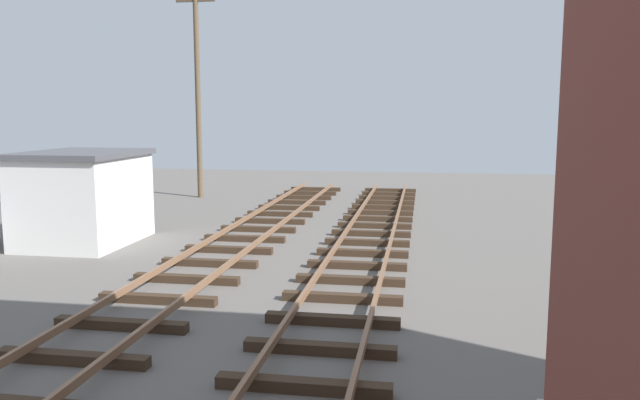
{
  "coord_description": "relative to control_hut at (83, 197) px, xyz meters",
  "views": [
    {
      "loc": [
        2.51,
        1.77,
        3.87
      ],
      "look_at": [
        0.36,
        14.74,
        2.04
      ],
      "focal_mm": 35.17,
      "sensor_mm": 36.0,
      "label": 1
    }
  ],
  "objects": [
    {
      "name": "control_hut",
      "position": [
        0.0,
        0.0,
        0.0
      ],
      "size": [
        3.0,
        3.8,
        2.76
      ],
      "color": "silver",
      "rests_on": "ground"
    },
    {
      "name": "utility_pole_far",
      "position": [
        -0.21,
        10.46,
        3.43
      ],
      "size": [
        1.8,
        0.24,
        9.25
      ],
      "color": "brown",
      "rests_on": "ground"
    }
  ]
}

